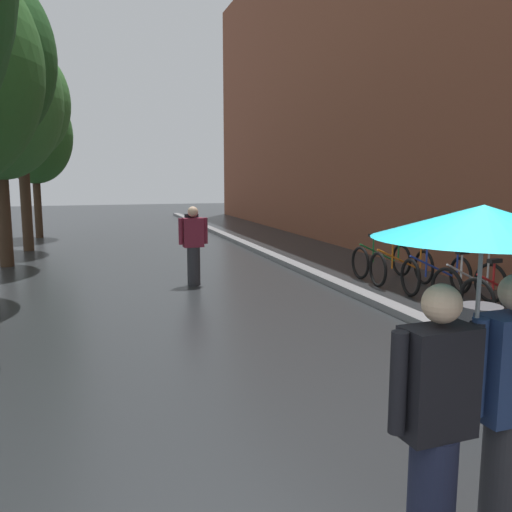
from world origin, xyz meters
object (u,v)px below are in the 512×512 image
(couple_under_umbrella, at_px, (478,325))
(pedestrian_walking_midground, at_px, (193,243))
(parked_bicycle_3, at_px, (502,296))
(parked_bicycle_4, at_px, (469,284))
(litter_bin, at_px, (478,345))
(parked_bicycle_5, at_px, (436,275))
(street_tree_5, at_px, (34,135))
(street_tree_4, at_px, (20,103))
(parked_bicycle_6, at_px, (401,267))
(parked_bicycle_7, at_px, (381,260))

(couple_under_umbrella, height_order, pedestrian_walking_midground, couple_under_umbrella)
(parked_bicycle_3, height_order, parked_bicycle_4, same)
(litter_bin, bearing_deg, parked_bicycle_3, 43.37)
(parked_bicycle_5, distance_m, pedestrian_walking_midground, 4.69)
(street_tree_5, height_order, litter_bin, street_tree_5)
(street_tree_4, distance_m, pedestrian_walking_midground, 8.09)
(parked_bicycle_4, bearing_deg, parked_bicycle_3, -98.41)
(street_tree_4, relative_size, parked_bicycle_4, 5.06)
(street_tree_5, distance_m, parked_bicycle_4, 15.41)
(parked_bicycle_6, distance_m, couple_under_umbrella, 7.95)
(parked_bicycle_4, bearing_deg, street_tree_4, 129.53)
(street_tree_4, xyz_separation_m, litter_bin, (5.59, -12.36, -3.80))
(parked_bicycle_5, bearing_deg, couple_under_umbrella, -124.62)
(parked_bicycle_3, relative_size, litter_bin, 1.35)
(couple_under_umbrella, bearing_deg, parked_bicycle_7, 62.56)
(street_tree_5, bearing_deg, parked_bicycle_6, -55.50)
(parked_bicycle_5, distance_m, parked_bicycle_7, 1.83)
(street_tree_4, bearing_deg, street_tree_5, 89.55)
(couple_under_umbrella, distance_m, pedestrian_walking_midground, 8.17)
(parked_bicycle_7, height_order, litter_bin, parked_bicycle_7)
(street_tree_5, bearing_deg, parked_bicycle_3, -60.97)
(parked_bicycle_3, height_order, couple_under_umbrella, couple_under_umbrella)
(parked_bicycle_7, bearing_deg, litter_bin, -110.96)
(parked_bicycle_5, distance_m, litter_bin, 4.35)
(street_tree_4, relative_size, litter_bin, 6.98)
(parked_bicycle_3, bearing_deg, couple_under_umbrella, -133.90)
(couple_under_umbrella, distance_m, litter_bin, 3.00)
(parked_bicycle_7, bearing_deg, street_tree_4, 138.71)
(street_tree_4, distance_m, couple_under_umbrella, 15.24)
(parked_bicycle_4, relative_size, parked_bicycle_5, 1.03)
(street_tree_5, bearing_deg, pedestrian_walking_midground, -69.40)
(parked_bicycle_3, height_order, parked_bicycle_6, same)
(street_tree_5, relative_size, pedestrian_walking_midground, 3.31)
(street_tree_4, distance_m, parked_bicycle_7, 10.98)
(couple_under_umbrella, bearing_deg, parked_bicycle_6, 60.04)
(parked_bicycle_5, relative_size, couple_under_umbrella, 0.56)
(parked_bicycle_6, xyz_separation_m, parked_bicycle_7, (0.07, 0.89, 0.00))
(pedestrian_walking_midground, bearing_deg, parked_bicycle_5, -28.98)
(litter_bin, bearing_deg, pedestrian_walking_midground, 107.44)
(parked_bicycle_4, distance_m, litter_bin, 3.64)
(street_tree_4, xyz_separation_m, parked_bicycle_4, (7.82, -9.48, -3.85))
(parked_bicycle_6, bearing_deg, parked_bicycle_4, -84.80)
(street_tree_4, bearing_deg, parked_bicycle_6, -45.05)
(street_tree_5, distance_m, pedestrian_walking_midground, 10.79)
(parked_bicycle_4, bearing_deg, litter_bin, -127.75)
(street_tree_5, bearing_deg, parked_bicycle_5, -57.20)
(street_tree_4, relative_size, parked_bicycle_5, 5.21)
(parked_bicycle_7, bearing_deg, parked_bicycle_6, -94.43)
(parked_bicycle_6, height_order, pedestrian_walking_midground, pedestrian_walking_midground)
(pedestrian_walking_midground, bearing_deg, litter_bin, -72.56)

